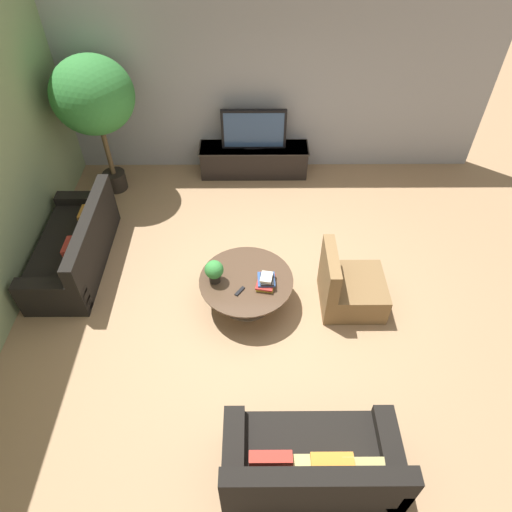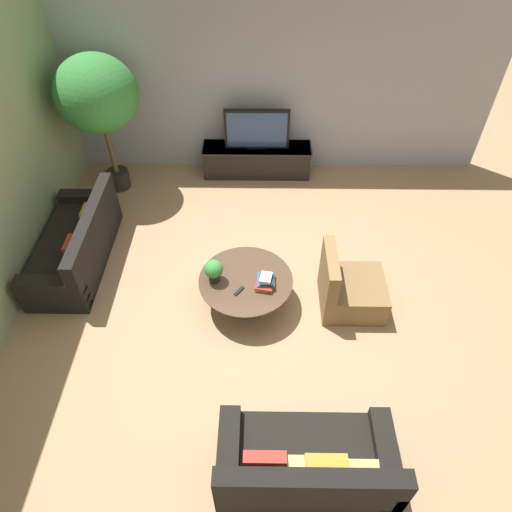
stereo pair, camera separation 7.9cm
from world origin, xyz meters
TOP-DOWN VIEW (x-y plane):
  - ground_plane at (0.00, 0.00)m, footprint 24.00×24.00m
  - back_wall_stone at (0.00, 3.26)m, footprint 7.40×0.12m
  - media_console at (-0.15, 2.94)m, footprint 1.86×0.50m
  - television at (-0.15, 2.94)m, footprint 1.07×0.13m
  - coffee_table at (-0.25, -0.01)m, footprint 1.19×1.19m
  - couch_by_wall at (-2.64, 0.73)m, footprint 0.84×1.95m
  - couch_near_entry at (0.38, -2.21)m, footprint 1.65×0.84m
  - armchair_wicker at (1.06, -0.01)m, footprint 0.80×0.76m
  - potted_palm_tall at (-2.48, 2.51)m, footprint 1.21×1.21m
  - potted_plant_tabletop at (-0.64, -0.03)m, footprint 0.23×0.23m
  - book_stack at (-0.00, -0.09)m, footprint 0.26×0.32m
  - remote_black at (-0.33, -0.21)m, footprint 0.13×0.15m

SIDE VIEW (x-z plane):
  - ground_plane at x=0.00m, z-range 0.00..0.00m
  - media_console at x=-0.15m, z-range 0.01..0.53m
  - armchair_wicker at x=1.06m, z-range -0.16..0.70m
  - couch_by_wall at x=-2.64m, z-range -0.14..0.70m
  - couch_near_entry at x=0.38m, z-range -0.13..0.71m
  - coffee_table at x=-0.25m, z-range 0.09..0.53m
  - remote_black at x=-0.33m, z-range 0.44..0.46m
  - book_stack at x=0.00m, z-range 0.43..0.58m
  - potted_plant_tabletop at x=-0.64m, z-range 0.46..0.78m
  - television at x=-0.15m, z-range 0.52..1.19m
  - back_wall_stone at x=0.00m, z-range 0.00..3.00m
  - potted_palm_tall at x=-2.48m, z-range 0.51..2.73m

